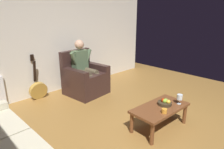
# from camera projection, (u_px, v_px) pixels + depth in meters

# --- Properties ---
(ground_plane) EXTENTS (6.94, 6.94, 0.00)m
(ground_plane) POSITION_uv_depth(u_px,v_px,m) (161.00, 139.00, 2.99)
(ground_plane) COLOR olive
(wall_back) EXTENTS (5.71, 0.06, 2.62)m
(wall_back) POSITION_uv_depth(u_px,v_px,m) (58.00, 36.00, 4.60)
(wall_back) COLOR silver
(wall_back) RESTS_ON ground
(armchair) EXTENTS (0.90, 0.89, 1.00)m
(armchair) POSITION_uv_depth(u_px,v_px,m) (85.00, 79.00, 4.61)
(armchair) COLOR #34211E
(armchair) RESTS_ON ground
(person_seated) EXTENTS (0.63, 0.61, 1.25)m
(person_seated) POSITION_uv_depth(u_px,v_px,m) (84.00, 65.00, 4.51)
(person_seated) COLOR #516848
(person_seated) RESTS_ON ground
(coffee_table) EXTENTS (1.02, 0.55, 0.38)m
(coffee_table) POSITION_uv_depth(u_px,v_px,m) (160.00, 110.00, 3.19)
(coffee_table) COLOR brown
(coffee_table) RESTS_ON ground
(guitar) EXTENTS (0.39, 0.25, 0.99)m
(guitar) POSITION_uv_depth(u_px,v_px,m) (38.00, 89.00, 4.33)
(guitar) COLOR #AF8738
(guitar) RESTS_ON ground
(wine_glass_near) EXTENTS (0.09, 0.09, 0.17)m
(wine_glass_near) POSITION_uv_depth(u_px,v_px,m) (180.00, 97.00, 3.24)
(wine_glass_near) COLOR silver
(wine_glass_near) RESTS_ON coffee_table
(fruit_bowl) EXTENTS (0.23, 0.23, 0.11)m
(fruit_bowl) POSITION_uv_depth(u_px,v_px,m) (165.00, 102.00, 3.23)
(fruit_bowl) COLOR #382D1D
(fruit_bowl) RESTS_ON coffee_table
(candle_jar) EXTENTS (0.08, 0.08, 0.07)m
(candle_jar) POSITION_uv_depth(u_px,v_px,m) (164.00, 111.00, 2.96)
(candle_jar) COLOR orange
(candle_jar) RESTS_ON coffee_table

